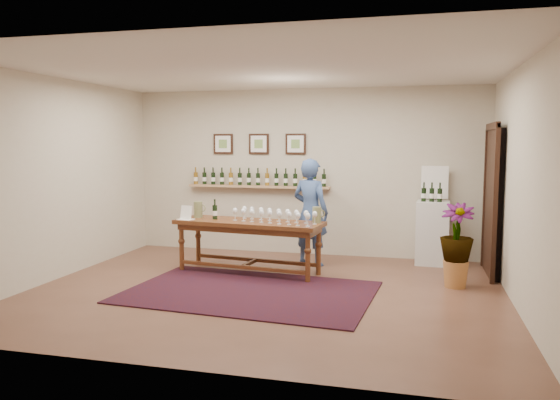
% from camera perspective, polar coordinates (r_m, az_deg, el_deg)
% --- Properties ---
extents(ground, '(6.00, 6.00, 0.00)m').
position_cam_1_polar(ground, '(7.10, -1.61, -9.53)').
color(ground, brown).
rests_on(ground, ground).
extents(room_shell, '(6.00, 6.00, 6.00)m').
position_cam_1_polar(room_shell, '(8.47, 15.80, 0.49)').
color(room_shell, beige).
rests_on(room_shell, ground).
extents(rug, '(3.22, 2.28, 0.02)m').
position_cam_1_polar(rug, '(7.05, -3.20, -9.57)').
color(rug, '#46110C').
rests_on(rug, ground).
extents(tasting_table, '(2.24, 0.95, 0.77)m').
position_cam_1_polar(tasting_table, '(7.96, -3.27, -3.01)').
color(tasting_table, '#4E2813').
rests_on(tasting_table, ground).
extents(table_glasses, '(1.42, 0.68, 0.19)m').
position_cam_1_polar(table_glasses, '(7.79, -0.61, -1.63)').
color(table_glasses, white).
rests_on(table_glasses, tasting_table).
extents(table_bottles, '(0.30, 0.20, 0.29)m').
position_cam_1_polar(table_bottles, '(8.17, -6.68, -0.96)').
color(table_bottles, black).
rests_on(table_bottles, tasting_table).
extents(pitcher_left, '(0.18, 0.18, 0.24)m').
position_cam_1_polar(pitcher_left, '(8.37, -8.55, -0.99)').
color(pitcher_left, olive).
rests_on(pitcher_left, tasting_table).
extents(pitcher_right, '(0.17, 0.17, 0.23)m').
position_cam_1_polar(pitcher_right, '(7.74, 3.87, -1.56)').
color(pitcher_right, olive).
rests_on(pitcher_right, tasting_table).
extents(menu_card, '(0.26, 0.21, 0.20)m').
position_cam_1_polar(menu_card, '(8.20, -9.78, -1.29)').
color(menu_card, white).
rests_on(menu_card, tasting_table).
extents(display_pedestal, '(0.53, 0.53, 0.99)m').
position_cam_1_polar(display_pedestal, '(8.89, 15.66, -3.31)').
color(display_pedestal, silver).
rests_on(display_pedestal, ground).
extents(pedestal_bottles, '(0.28, 0.09, 0.28)m').
position_cam_1_polar(pedestal_bottles, '(8.75, 15.57, 0.73)').
color(pedestal_bottles, black).
rests_on(pedestal_bottles, display_pedestal).
extents(info_sign, '(0.42, 0.05, 0.57)m').
position_cam_1_polar(info_sign, '(8.98, 15.86, 1.79)').
color(info_sign, white).
rests_on(info_sign, display_pedestal).
extents(potted_plant, '(0.55, 0.55, 0.96)m').
position_cam_1_polar(potted_plant, '(7.54, 17.95, -4.52)').
color(potted_plant, '#AA6D38').
rests_on(potted_plant, ground).
extents(person, '(0.71, 0.59, 1.66)m').
position_cam_1_polar(person, '(8.45, 3.21, -1.28)').
color(person, '#354E7E').
rests_on(person, ground).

